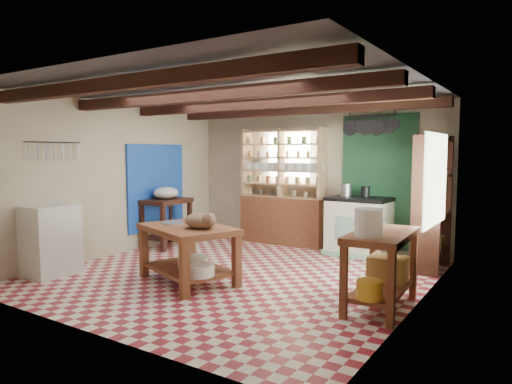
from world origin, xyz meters
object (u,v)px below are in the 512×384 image
Objects in this scene: work_table at (188,254)px; cat at (200,221)px; stove at (359,226)px; right_counter at (381,270)px; prep_table at (166,223)px; white_cabinet at (51,240)px.

cat reaches higher than work_table.
cat is at bearing 11.31° from work_table.
work_table is 3.12m from stove.
cat is (-2.26, -0.43, 0.43)m from right_counter.
prep_table is 0.89× the size of white_cabinet.
stove is 3.07m from cat.
right_counter is 2.34m from cat.
prep_table is at bearing -155.94° from stove.
work_table is 2.98× the size of cat.
prep_table is 1.98× the size of cat.
prep_table is at bearing 90.30° from white_cabinet.
prep_table reaches higher than work_table.
work_table is 1.32× the size of stove.
stove reaches higher than prep_table.
stove is at bearing 112.63° from right_counter.
cat reaches higher than right_counter.
prep_table reaches higher than right_counter.
prep_table is (-1.87, 1.52, 0.07)m from work_table.
work_table is at bearing -178.69° from cat.
white_cabinet is at bearing -137.01° from work_table.
cat is (2.12, -1.56, 0.42)m from prep_table.
right_counter is (2.51, 0.39, 0.05)m from work_table.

